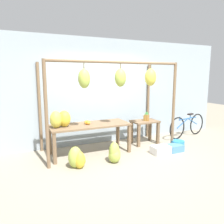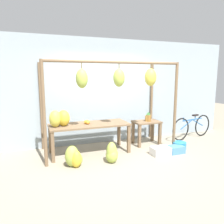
% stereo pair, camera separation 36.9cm
% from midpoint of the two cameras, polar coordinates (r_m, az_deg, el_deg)
% --- Properties ---
extents(ground_plane, '(20.00, 20.00, 0.00)m').
position_cam_midpoint_polar(ground_plane, '(4.79, 5.09, -12.98)').
color(ground_plane, gray).
extents(shop_wall_back, '(8.00, 0.08, 2.80)m').
position_cam_midpoint_polar(shop_wall_back, '(5.91, -1.30, 5.33)').
color(shop_wall_back, '#99A8B2').
rests_on(shop_wall_back, ground_plane).
extents(stall_awning, '(3.15, 1.29, 2.14)m').
position_cam_midpoint_polar(stall_awning, '(4.96, 3.15, 6.48)').
color(stall_awning, brown).
rests_on(stall_awning, ground_plane).
extents(display_table_main, '(1.86, 0.73, 0.71)m').
position_cam_midpoint_polar(display_table_main, '(5.16, -3.89, -4.09)').
color(display_table_main, brown).
rests_on(display_table_main, ground_plane).
extents(display_table_side, '(0.70, 0.48, 0.63)m').
position_cam_midpoint_polar(display_table_side, '(5.94, 10.75, -3.94)').
color(display_table_side, brown).
rests_on(display_table_side, ground_plane).
extents(banana_pile_on_table, '(0.54, 0.41, 0.37)m').
position_cam_midpoint_polar(banana_pile_on_table, '(4.94, -11.46, -1.65)').
color(banana_pile_on_table, gold).
rests_on(banana_pile_on_table, display_table_main).
extents(orange_pile, '(0.14, 0.22, 0.09)m').
position_cam_midpoint_polar(orange_pile, '(5.14, -4.51, -2.65)').
color(orange_pile, orange).
rests_on(orange_pile, display_table_main).
extents(pineapple_cluster, '(0.14, 0.16, 0.26)m').
position_cam_midpoint_polar(pineapple_cluster, '(5.87, 11.21, -1.37)').
color(pineapple_cluster, '#B27F38').
rests_on(pineapple_cluster, display_table_side).
extents(banana_pile_ground_left, '(0.42, 0.48, 0.44)m').
position_cam_midpoint_polar(banana_pile_ground_left, '(4.57, -7.51, -11.72)').
color(banana_pile_ground_left, '#9EB247').
rests_on(banana_pile_ground_left, ground_plane).
extents(banana_pile_ground_right, '(0.35, 0.37, 0.44)m').
position_cam_midpoint_polar(banana_pile_ground_right, '(4.71, 2.20, -10.91)').
color(banana_pile_ground_right, '#9EB247').
rests_on(banana_pile_ground_right, ground_plane).
extents(fruit_crate_white, '(0.42, 0.31, 0.19)m').
position_cam_midpoint_polar(fruit_crate_white, '(5.32, 14.51, -9.85)').
color(fruit_crate_white, silver).
rests_on(fruit_crate_white, ground_plane).
extents(blue_bucket, '(0.33, 0.33, 0.19)m').
position_cam_midpoint_polar(blue_bucket, '(5.83, 18.94, -8.34)').
color(blue_bucket, teal).
rests_on(blue_bucket, ground_plane).
extents(parked_bicycle, '(1.59, 0.35, 0.70)m').
position_cam_midpoint_polar(parked_bicycle, '(6.91, 21.63, -3.61)').
color(parked_bicycle, black).
rests_on(parked_bicycle, ground_plane).
extents(fruit_crate_purple, '(0.38, 0.28, 0.17)m').
position_cam_midpoint_polar(fruit_crate_purple, '(5.55, 18.11, -9.30)').
color(fruit_crate_purple, '#4C84B2').
rests_on(fruit_crate_purple, ground_plane).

